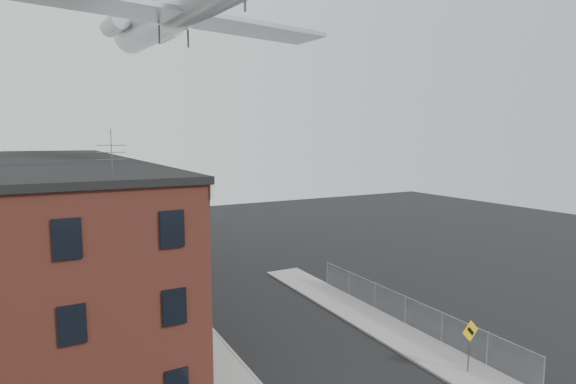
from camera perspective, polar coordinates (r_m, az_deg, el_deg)
name	(u,v)px	position (r m, az deg, el deg)	size (l,w,h in m)	color
sidewalk_left	(144,273)	(41.76, -17.80, -9.80)	(3.00, 62.00, 0.12)	gray
sidewalk_right	(376,323)	(30.34, 11.13, -15.99)	(3.00, 26.00, 0.12)	gray
curb_left	(161,271)	(42.03, -15.83, -9.61)	(0.15, 62.00, 0.14)	gray
curb_right	(358,327)	(29.50, 8.86, -16.60)	(0.15, 26.00, 0.14)	gray
corner_building	(66,282)	(23.44, -26.38, -10.22)	(10.31, 12.30, 12.15)	#3C1713
row_house_a	(61,242)	(32.67, -26.92, -5.64)	(11.98, 7.00, 10.30)	slate
row_house_b	(58,224)	(39.55, -27.19, -3.60)	(11.98, 7.00, 10.30)	slate
row_house_c	(56,211)	(46.47, -27.38, -2.18)	(11.98, 7.00, 10.30)	slate
row_house_d	(55,202)	(53.41, -27.52, -1.12)	(11.98, 7.00, 10.30)	slate
row_house_e	(54,195)	(60.36, -27.63, -0.30)	(11.98, 7.00, 10.30)	slate
chainlink_fence	(405,310)	(30.23, 14.69, -14.26)	(0.06, 18.06, 1.90)	gray
warning_sign	(470,338)	(25.15, 22.08, -16.79)	(1.10, 0.11, 2.80)	#515156
utility_pole	(156,234)	(34.91, -16.42, -5.18)	(1.80, 0.26, 9.00)	black
street_tree	(137,227)	(44.78, -18.60, -4.26)	(3.22, 3.20, 5.20)	black
car_near	(175,262)	(42.48, -14.12, -8.58)	(1.52, 3.78, 1.29)	#B11625
car_mid	(178,277)	(38.07, -13.80, -10.42)	(1.30, 3.74, 1.23)	black
car_far	(148,245)	(49.63, -17.38, -6.42)	(1.91, 4.71, 1.37)	slate
airplane	(175,10)	(39.13, -14.16, 21.50)	(24.57, 28.06, 8.07)	white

